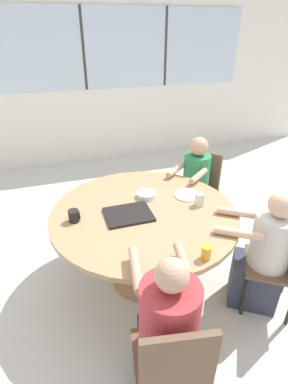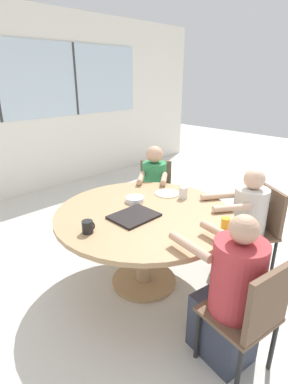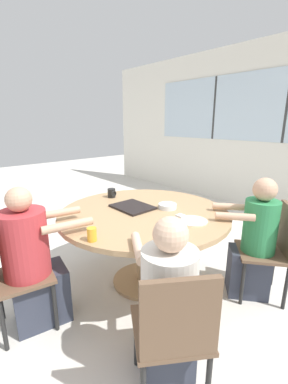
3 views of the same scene
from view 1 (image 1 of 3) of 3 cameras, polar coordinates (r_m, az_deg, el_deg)
ground_plane at (r=2.91m, az=0.00°, el=-15.87°), size 16.00×16.00×0.00m
wall_back_with_windows at (r=5.03m, az=-11.17°, el=21.41°), size 8.40×0.08×2.80m
dining_table at (r=2.52m, az=0.00°, el=-6.08°), size 1.53×1.53×0.73m
chair_for_woman_green_shirt at (r=2.58m, az=25.57°, el=-11.41°), size 0.55×0.55×0.85m
chair_for_man_blue_shirt at (r=1.82m, az=5.53°, el=-29.79°), size 0.46×0.46×0.85m
chair_for_man_teal_shirt at (r=3.44m, az=10.63°, el=1.70°), size 0.56×0.56×0.85m
person_woman_green_shirt at (r=2.57m, az=21.71°, el=-11.57°), size 0.63×0.57×1.06m
person_man_blue_shirt at (r=1.93m, az=4.30°, el=-25.84°), size 0.42×0.64×1.09m
person_man_teal_shirt at (r=3.31m, az=9.44°, el=0.46°), size 0.57×0.53×1.08m
food_tray_dark at (r=2.40m, az=-2.98°, el=-4.27°), size 0.37×0.30×0.02m
coffee_mug at (r=2.37m, az=-13.16°, el=-4.43°), size 0.09×0.08×0.10m
juice_glass at (r=2.01m, az=11.77°, el=-11.24°), size 0.07×0.07×0.09m
milk_carton_small at (r=2.55m, az=10.53°, el=-1.43°), size 0.06×0.06×0.11m
bowl_white_shallow at (r=2.64m, az=0.46°, el=-0.55°), size 0.17×0.17×0.05m
plate_tortillas at (r=2.70m, az=8.27°, el=-0.55°), size 0.24×0.24×0.01m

